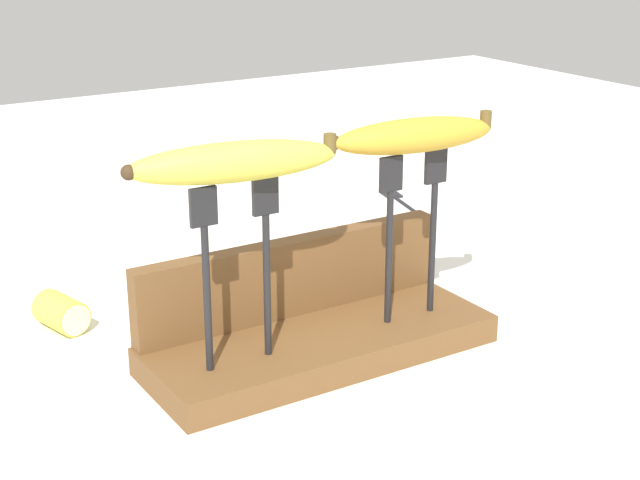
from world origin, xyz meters
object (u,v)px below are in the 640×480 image
(banana_raised_right, at_px, (415,135))
(wire_coil, at_px, (220,334))
(fork_stand_left, at_px, (237,257))
(fork_stand_right, at_px, (412,220))
(banana_chunk_near, at_px, (62,313))
(fork_fallen_far, at_px, (402,201))
(banana_raised_left, at_px, (234,162))

(banana_raised_right, relative_size, wire_coil, 1.83)
(banana_raised_right, xyz_separation_m, wire_coil, (-0.17, 0.12, -0.22))
(fork_stand_left, relative_size, banana_raised_right, 0.98)
(fork_stand_right, bearing_deg, fork_stand_left, 180.00)
(banana_raised_right, xyz_separation_m, banana_chunk_near, (-0.31, 0.23, -0.21))
(fork_stand_right, bearing_deg, banana_raised_right, 171.94)
(fork_stand_left, xyz_separation_m, banana_chunk_near, (-0.10, 0.23, -0.12))
(fork_stand_left, height_order, banana_raised_right, banana_raised_right)
(fork_fallen_far, bearing_deg, fork_stand_right, -125.99)
(wire_coil, bearing_deg, fork_stand_left, -107.45)
(banana_raised_right, relative_size, banana_chunk_near, 2.72)
(banana_raised_left, height_order, banana_chunk_near, banana_raised_left)
(fork_stand_left, relative_size, banana_raised_left, 0.89)
(banana_raised_left, relative_size, fork_fallen_far, 1.16)
(fork_fallen_far, height_order, banana_chunk_near, banana_chunk_near)
(fork_stand_right, height_order, fork_fallen_far, fork_stand_right)
(banana_raised_left, height_order, fork_fallen_far, banana_raised_left)
(fork_stand_right, distance_m, banana_raised_left, 0.22)
(fork_stand_left, bearing_deg, wire_coil, 72.55)
(fork_stand_right, xyz_separation_m, banana_chunk_near, (-0.31, 0.23, -0.12))
(fork_stand_right, relative_size, banana_raised_right, 0.98)
(fork_stand_left, distance_m, banana_chunk_near, 0.27)
(fork_stand_right, bearing_deg, fork_fallen_far, 54.01)
(banana_raised_left, relative_size, banana_chunk_near, 3.00)
(banana_chunk_near, bearing_deg, fork_stand_left, -65.77)
(fork_stand_right, height_order, banana_raised_left, banana_raised_left)
(banana_chunk_near, xyz_separation_m, wire_coil, (0.14, -0.11, -0.02))
(fork_stand_right, height_order, wire_coil, fork_stand_right)
(fork_stand_left, relative_size, fork_fallen_far, 1.04)
(banana_raised_left, bearing_deg, banana_chunk_near, 114.21)
(wire_coil, bearing_deg, banana_chunk_near, 142.18)
(fork_stand_left, bearing_deg, fork_stand_right, 0.00)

